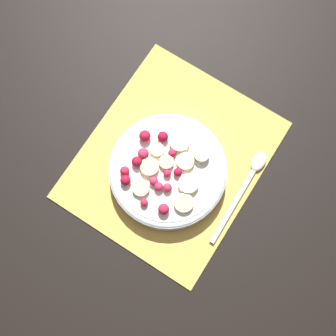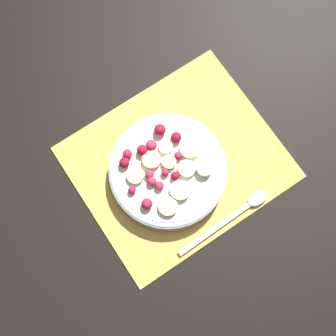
{
  "view_description": "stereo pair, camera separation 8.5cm",
  "coord_description": "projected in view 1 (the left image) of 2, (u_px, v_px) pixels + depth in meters",
  "views": [
    {
      "loc": [
        0.2,
        0.12,
        0.87
      ],
      "look_at": [
        0.03,
        0.01,
        0.05
      ],
      "focal_mm": 50.0,
      "sensor_mm": 36.0,
      "label": 1
    },
    {
      "loc": [
        0.14,
        0.18,
        0.87
      ],
      "look_at": [
        0.03,
        0.01,
        0.05
      ],
      "focal_mm": 50.0,
      "sensor_mm": 36.0,
      "label": 2
    }
  ],
  "objects": [
    {
      "name": "fruit_bowl",
      "position": [
        168.0,
        171.0,
        0.87
      ],
      "size": [
        0.22,
        0.22,
        0.05
      ],
      "color": "silver",
      "rests_on": "placemat"
    },
    {
      "name": "placemat",
      "position": [
        172.0,
        159.0,
        0.9
      ],
      "size": [
        0.38,
        0.32,
        0.01
      ],
      "color": "#E0B251",
      "rests_on": "ground_plane"
    },
    {
      "name": "ground_plane",
      "position": [
        172.0,
        160.0,
        0.9
      ],
      "size": [
        3.0,
        3.0,
        0.0
      ],
      "primitive_type": "plane",
      "color": "black"
    },
    {
      "name": "spoon",
      "position": [
        249.0,
        179.0,
        0.88
      ],
      "size": [
        0.2,
        0.03,
        0.01
      ],
      "rotation": [
        0.0,
        0.0,
        3.16
      ],
      "color": "silver",
      "rests_on": "placemat"
    }
  ]
}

